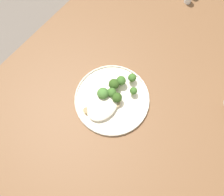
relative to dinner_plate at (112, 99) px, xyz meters
name	(u,v)px	position (x,y,z in m)	size (l,w,h in m)	color
ground	(118,137)	(-0.01, 0.04, -0.75)	(6.00, 6.00, 0.00)	#665B51
wooden_dining_table	(121,109)	(-0.01, 0.04, -0.09)	(1.40, 1.00, 0.74)	brown
dinner_plate	(112,99)	(0.00, 0.00, 0.00)	(0.29, 0.29, 0.02)	beige
noodle_bed	(102,105)	(0.05, -0.01, 0.02)	(0.14, 0.10, 0.03)	beige
seared_scallop_tiny_bay	(94,114)	(0.09, -0.01, 0.01)	(0.03, 0.03, 0.01)	beige
seared_scallop_rear_pale	(103,102)	(0.03, -0.02, 0.01)	(0.02, 0.02, 0.01)	beige
seared_scallop_left_edge	(116,103)	(0.01, 0.03, 0.01)	(0.03, 0.03, 0.02)	#E5C689
seared_scallop_front_small	(111,96)	(-0.01, -0.01, 0.01)	(0.03, 0.03, 0.02)	#DBB77A
seared_scallop_on_noodles	(86,111)	(0.10, -0.05, 0.01)	(0.02, 0.02, 0.02)	#DBB77A
seared_scallop_center_golden	(106,109)	(0.05, 0.01, 0.01)	(0.02, 0.02, 0.02)	beige
seared_scallop_half_hidden	(95,102)	(0.05, -0.04, 0.01)	(0.03, 0.03, 0.01)	beige
broccoli_floret_left_leaning	(114,84)	(-0.04, -0.02, 0.04)	(0.04, 0.04, 0.06)	#7A994C
broccoli_floret_center_pile	(112,93)	(-0.01, -0.01, 0.04)	(0.04, 0.04, 0.06)	#7A994C
broccoli_floret_near_rim	(121,81)	(-0.07, -0.01, 0.04)	(0.04, 0.04, 0.06)	#89A356
broccoli_floret_front_edge	(134,91)	(-0.07, 0.05, 0.03)	(0.03, 0.03, 0.05)	#89A356
broccoli_floret_beside_noodles	(132,78)	(-0.11, 0.02, 0.03)	(0.03, 0.03, 0.05)	#89A356
broccoli_floret_rear_charred	(117,98)	(0.00, 0.02, 0.04)	(0.04, 0.04, 0.06)	#89A356
broccoli_floret_tall_stalk	(103,94)	(0.02, -0.03, 0.04)	(0.04, 0.04, 0.07)	#7A994C
onion_sliver_curled_piece	(107,80)	(-0.05, -0.06, 0.01)	(0.05, 0.01, 0.00)	silver
onion_sliver_long_sliver	(119,92)	(-0.04, 0.00, 0.01)	(0.06, 0.01, 0.00)	silver
onion_sliver_pale_crescent	(118,79)	(-0.08, -0.03, 0.01)	(0.05, 0.01, 0.00)	silver
onion_sliver_short_strip	(110,95)	(-0.01, -0.02, 0.01)	(0.05, 0.01, 0.00)	silver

